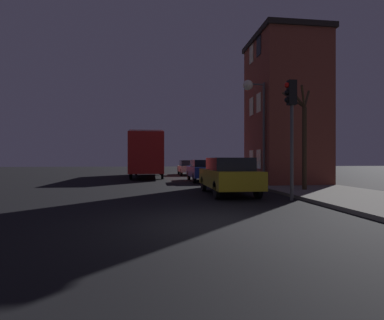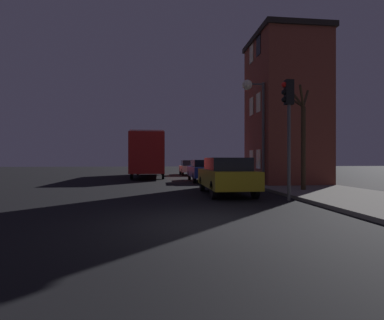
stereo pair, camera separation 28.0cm
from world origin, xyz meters
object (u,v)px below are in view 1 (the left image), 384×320
object	(u,v)px
traffic_light	(291,114)
bare_tree	(303,136)
bus	(148,152)
streetlamp	(254,104)
car_mid_lane	(204,170)
car_near_lane	(228,175)
car_far_lane	(189,167)

from	to	relation	value
traffic_light	bare_tree	size ratio (longest dim) A/B	0.94
traffic_light	bus	xyz separation A→B (m)	(-5.51, 15.89, -0.99)
bus	bare_tree	bearing A→B (deg)	-61.07
streetlamp	car_mid_lane	distance (m)	6.35
bare_tree	car_mid_lane	world-z (taller)	bare_tree
bus	car_near_lane	distance (m)	14.33
traffic_light	car_far_lane	distance (m)	19.01
car_near_lane	bus	bearing A→B (deg)	105.05
streetlamp	car_near_lane	xyz separation A→B (m)	(-2.23, -3.09, -3.64)
traffic_light	car_mid_lane	distance (m)	10.37
bare_tree	car_mid_lane	bearing A→B (deg)	114.60
bare_tree	bus	world-z (taller)	bare_tree
streetlamp	bare_tree	world-z (taller)	streetlamp
bus	car_far_lane	distance (m)	5.08
traffic_light	car_far_lane	bearing A→B (deg)	94.82
car_far_lane	traffic_light	bearing A→B (deg)	-85.18
traffic_light	bus	size ratio (longest dim) A/B	0.43
bare_tree	car_far_lane	distance (m)	16.66
bare_tree	car_mid_lane	size ratio (longest dim) A/B	0.98
car_near_lane	car_mid_lane	world-z (taller)	car_near_lane
car_mid_lane	car_far_lane	distance (m)	8.81
car_far_lane	bus	bearing A→B (deg)	-143.52
car_mid_lane	car_far_lane	size ratio (longest dim) A/B	1.03
traffic_light	car_near_lane	bearing A→B (deg)	130.55
streetlamp	traffic_light	bearing A→B (deg)	-94.58
traffic_light	car_near_lane	world-z (taller)	traffic_light
bus	car_near_lane	world-z (taller)	bus
car_near_lane	car_far_lane	size ratio (longest dim) A/B	0.99
bus	streetlamp	bearing A→B (deg)	-60.96
streetlamp	car_near_lane	bearing A→B (deg)	-125.79
traffic_light	bare_tree	xyz separation A→B (m)	(1.83, 2.59, -0.58)
streetlamp	car_mid_lane	bearing A→B (deg)	112.37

